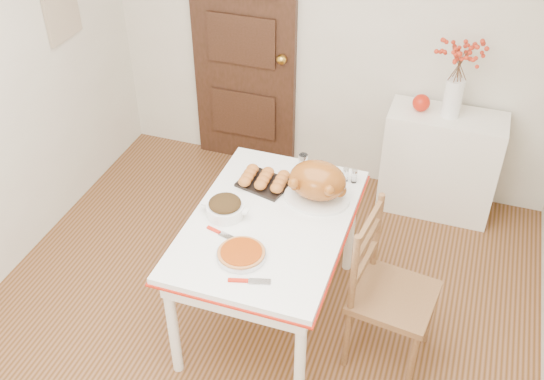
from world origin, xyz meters
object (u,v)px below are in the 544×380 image
(sideboard, at_px, (440,163))
(turkey_platter, at_px, (317,182))
(chair_oak, at_px, (395,294))
(kitchen_table, at_px, (269,269))
(pumpkin_pie, at_px, (241,253))

(sideboard, xyz_separation_m, turkey_platter, (-0.64, -1.18, 0.50))
(chair_oak, distance_m, turkey_platter, 0.77)
(sideboard, relative_size, kitchen_table, 0.63)
(sideboard, relative_size, turkey_platter, 2.09)
(kitchen_table, relative_size, pumpkin_pie, 4.96)
(sideboard, height_order, turkey_platter, turkey_platter)
(kitchen_table, distance_m, turkey_platter, 0.62)
(kitchen_table, bearing_deg, chair_oak, -4.70)
(sideboard, relative_size, chair_oak, 0.82)
(kitchen_table, xyz_separation_m, turkey_platter, (0.21, 0.27, 0.52))
(kitchen_table, xyz_separation_m, chair_oak, (0.77, -0.06, 0.11))
(sideboard, height_order, chair_oak, chair_oak)
(sideboard, bearing_deg, pumpkin_pie, -116.24)
(chair_oak, height_order, pumpkin_pie, chair_oak)
(turkey_platter, bearing_deg, chair_oak, -15.82)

